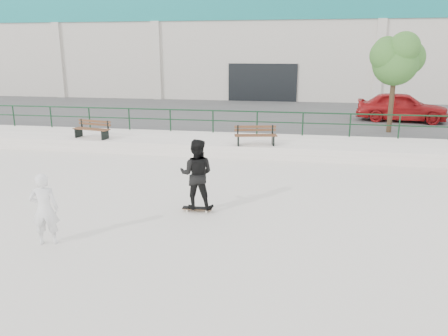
% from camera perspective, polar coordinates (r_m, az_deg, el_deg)
% --- Properties ---
extents(ground, '(120.00, 120.00, 0.00)m').
position_cam_1_polar(ground, '(9.78, -8.48, -9.90)').
color(ground, silver).
rests_on(ground, ground).
extents(ledge, '(30.00, 3.00, 0.50)m').
position_cam_1_polar(ledge, '(18.52, 0.79, 3.08)').
color(ledge, silver).
rests_on(ledge, ground).
extents(parking_strip, '(60.00, 14.00, 0.50)m').
position_cam_1_polar(parking_strip, '(26.82, 3.78, 6.80)').
color(parking_strip, '#3E3E3E').
rests_on(parking_strip, ground).
extents(railing, '(28.00, 0.06, 1.03)m').
position_cam_1_polar(railing, '(19.61, 1.43, 6.70)').
color(railing, '#12331D').
rests_on(railing, ledge).
extents(commercial_building, '(44.20, 16.33, 8.00)m').
position_cam_1_polar(commercial_building, '(40.48, 6.23, 15.68)').
color(commercial_building, beige).
rests_on(commercial_building, ground).
extents(bench_left, '(1.71, 0.81, 0.76)m').
position_cam_1_polar(bench_left, '(19.41, -16.83, 4.87)').
color(bench_left, brown).
rests_on(bench_left, ledge).
extents(bench_right, '(1.72, 0.81, 0.76)m').
position_cam_1_polar(bench_right, '(17.23, 4.14, 4.26)').
color(bench_right, brown).
rests_on(bench_right, ledge).
extents(tree, '(2.48, 2.20, 4.40)m').
position_cam_1_polar(tree, '(21.13, 21.61, 13.24)').
color(tree, '#3F2D1F').
rests_on(tree, parking_strip).
extents(red_car, '(4.74, 2.48, 1.54)m').
position_cam_1_polar(red_car, '(24.85, 22.17, 7.44)').
color(red_car, '#A01316').
rests_on(red_car, parking_strip).
extents(skateboard, '(0.79, 0.24, 0.09)m').
position_cam_1_polar(skateboard, '(11.60, -3.52, -5.29)').
color(skateboard, black).
rests_on(skateboard, ground).
extents(standing_skater, '(0.92, 0.73, 1.84)m').
position_cam_1_polar(standing_skater, '(11.30, -3.60, -0.80)').
color(standing_skater, black).
rests_on(standing_skater, skateboard).
extents(seated_skater, '(0.68, 0.56, 1.61)m').
position_cam_1_polar(seated_skater, '(10.19, -22.40, -5.00)').
color(seated_skater, white).
rests_on(seated_skater, ground).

